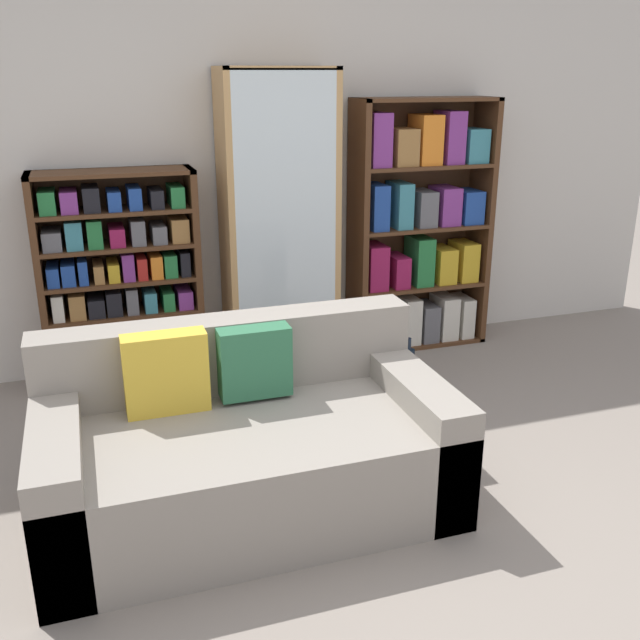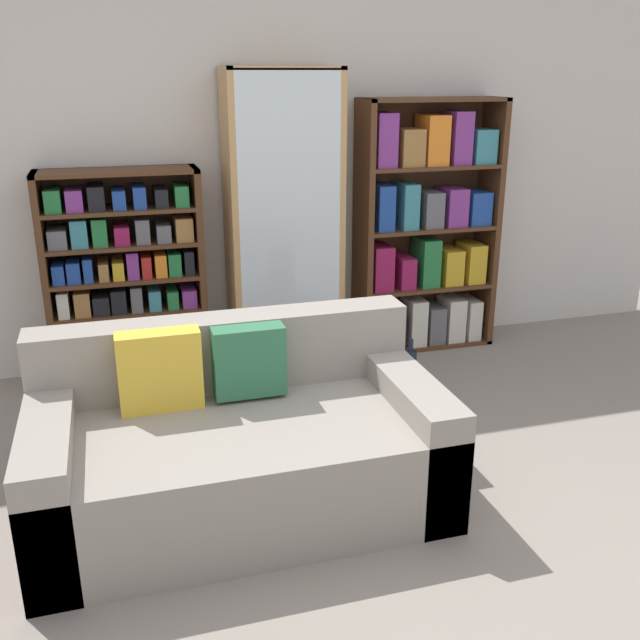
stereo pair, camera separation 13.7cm
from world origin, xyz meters
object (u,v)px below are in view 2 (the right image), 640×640
object	(u,v)px
display_cabinet	(283,224)
bookshelf_right	(427,231)
wine_bottle	(410,371)
couch	(238,446)
bookshelf_left	(125,280)

from	to	relation	value
display_cabinet	bookshelf_right	distance (m)	1.02
display_cabinet	wine_bottle	world-z (taller)	display_cabinet
couch	wine_bottle	world-z (taller)	couch
display_cabinet	wine_bottle	xyz separation A→B (m)	(0.60, -0.72, -0.80)
couch	bookshelf_left	bearing A→B (deg)	103.93
bookshelf_left	display_cabinet	xyz separation A→B (m)	(1.01, -0.02, 0.30)
wine_bottle	couch	bearing A→B (deg)	-144.02
couch	bookshelf_left	distance (m)	1.70
bookshelf_right	wine_bottle	size ratio (longest dim) A/B	4.94
bookshelf_left	bookshelf_right	world-z (taller)	bookshelf_right
wine_bottle	bookshelf_left	bearing A→B (deg)	155.22
couch	display_cabinet	size ratio (longest dim) A/B	0.93
wine_bottle	bookshelf_right	bearing A→B (deg)	60.86
display_cabinet	couch	bearing A→B (deg)	-110.77
bookshelf_left	display_cabinet	bearing A→B (deg)	-0.92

